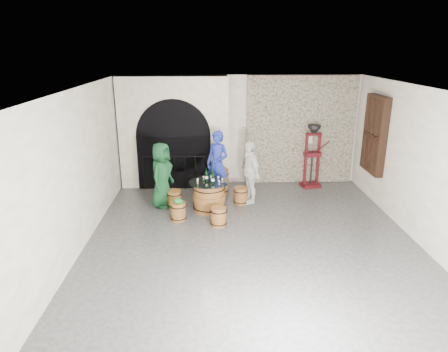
{
  "coord_description": "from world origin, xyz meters",
  "views": [
    {
      "loc": [
        -0.85,
        -7.57,
        3.98
      ],
      "look_at": [
        -0.54,
        1.38,
        1.05
      ],
      "focal_mm": 32.0,
      "sensor_mm": 36.0,
      "label": 1
    }
  ],
  "objects_px": {
    "barrel_stool_far": "(216,190)",
    "barrel_stool_near_right": "(219,217)",
    "wine_bottle_right": "(212,175)",
    "corking_press": "(313,151)",
    "wine_bottle_center": "(213,179)",
    "side_barrel": "(220,181)",
    "barrel_stool_right": "(241,196)",
    "barrel_stool_near_left": "(178,211)",
    "person_blue": "(217,164)",
    "person_white": "(250,172)",
    "barrel_table": "(209,196)",
    "wine_bottle_left": "(206,176)",
    "barrel_stool_left": "(174,199)",
    "person_green": "(162,175)"
  },
  "relations": [
    {
      "from": "barrel_stool_left",
      "to": "wine_bottle_center",
      "type": "distance_m",
      "value": 1.26
    },
    {
      "from": "barrel_table",
      "to": "barrel_stool_near_left",
      "type": "distance_m",
      "value": 0.94
    },
    {
      "from": "barrel_stool_near_right",
      "to": "barrel_stool_near_left",
      "type": "height_order",
      "value": "same"
    },
    {
      "from": "person_blue",
      "to": "wine_bottle_right",
      "type": "height_order",
      "value": "person_blue"
    },
    {
      "from": "person_green",
      "to": "person_white",
      "type": "xyz_separation_m",
      "value": [
        2.27,
        0.21,
        -0.01
      ]
    },
    {
      "from": "barrel_stool_near_right",
      "to": "wine_bottle_center",
      "type": "height_order",
      "value": "wine_bottle_center"
    },
    {
      "from": "barrel_stool_far",
      "to": "wine_bottle_center",
      "type": "relative_size",
      "value": 1.39
    },
    {
      "from": "person_blue",
      "to": "barrel_table",
      "type": "bearing_deg",
      "value": -66.52
    },
    {
      "from": "wine_bottle_left",
      "to": "wine_bottle_right",
      "type": "relative_size",
      "value": 1.0
    },
    {
      "from": "person_green",
      "to": "corking_press",
      "type": "bearing_deg",
      "value": -51.32
    },
    {
      "from": "person_blue",
      "to": "person_white",
      "type": "distance_m",
      "value": 1.0
    },
    {
      "from": "side_barrel",
      "to": "barrel_stool_far",
      "type": "bearing_deg",
      "value": -107.05
    },
    {
      "from": "barrel_stool_far",
      "to": "side_barrel",
      "type": "distance_m",
      "value": 0.36
    },
    {
      "from": "barrel_stool_near_left",
      "to": "wine_bottle_center",
      "type": "distance_m",
      "value": 1.16
    },
    {
      "from": "person_green",
      "to": "corking_press",
      "type": "height_order",
      "value": "corking_press"
    },
    {
      "from": "barrel_stool_far",
      "to": "person_green",
      "type": "height_order",
      "value": "person_green"
    },
    {
      "from": "wine_bottle_right",
      "to": "barrel_stool_left",
      "type": "bearing_deg",
      "value": 172.31
    },
    {
      "from": "barrel_stool_far",
      "to": "barrel_stool_near_right",
      "type": "height_order",
      "value": "same"
    },
    {
      "from": "barrel_stool_left",
      "to": "barrel_stool_near_left",
      "type": "relative_size",
      "value": 1.0
    },
    {
      "from": "barrel_stool_near_right",
      "to": "barrel_stool_near_left",
      "type": "relative_size",
      "value": 1.0
    },
    {
      "from": "barrel_stool_far",
      "to": "wine_bottle_right",
      "type": "bearing_deg",
      "value": -98.18
    },
    {
      "from": "barrel_table",
      "to": "barrel_stool_near_left",
      "type": "bearing_deg",
      "value": -141.84
    },
    {
      "from": "barrel_table",
      "to": "side_barrel",
      "type": "xyz_separation_m",
      "value": [
        0.3,
        1.24,
        -0.03
      ]
    },
    {
      "from": "barrel_stool_near_left",
      "to": "person_blue",
      "type": "bearing_deg",
      "value": 59.88
    },
    {
      "from": "corking_press",
      "to": "barrel_stool_right",
      "type": "bearing_deg",
      "value": -159.6
    },
    {
      "from": "barrel_stool_far",
      "to": "person_white",
      "type": "distance_m",
      "value": 1.13
    },
    {
      "from": "wine_bottle_center",
      "to": "wine_bottle_right",
      "type": "xyz_separation_m",
      "value": [
        -0.02,
        0.25,
        0.0
      ]
    },
    {
      "from": "barrel_stool_far",
      "to": "side_barrel",
      "type": "relative_size",
      "value": 0.64
    },
    {
      "from": "barrel_table",
      "to": "side_barrel",
      "type": "bearing_deg",
      "value": 76.57
    },
    {
      "from": "barrel_stool_far",
      "to": "wine_bottle_center",
      "type": "distance_m",
      "value": 1.25
    },
    {
      "from": "barrel_table",
      "to": "wine_bottle_center",
      "type": "xyz_separation_m",
      "value": [
        0.1,
        -0.14,
        0.52
      ]
    },
    {
      "from": "wine_bottle_left",
      "to": "barrel_stool_far",
      "type": "bearing_deg",
      "value": 73.22
    },
    {
      "from": "barrel_table",
      "to": "barrel_stool_left",
      "type": "height_order",
      "value": "barrel_table"
    },
    {
      "from": "barrel_stool_far",
      "to": "barrel_stool_near_right",
      "type": "distance_m",
      "value": 1.82
    },
    {
      "from": "side_barrel",
      "to": "wine_bottle_right",
      "type": "bearing_deg",
      "value": -100.82
    },
    {
      "from": "barrel_stool_near_right",
      "to": "side_barrel",
      "type": "height_order",
      "value": "side_barrel"
    },
    {
      "from": "barrel_table",
      "to": "person_green",
      "type": "bearing_deg",
      "value": 164.37
    },
    {
      "from": "barrel_table",
      "to": "corking_press",
      "type": "bearing_deg",
      "value": 29.64
    },
    {
      "from": "wine_bottle_center",
      "to": "corking_press",
      "type": "height_order",
      "value": "corking_press"
    },
    {
      "from": "barrel_stool_far",
      "to": "barrel_stool_near_right",
      "type": "xyz_separation_m",
      "value": [
        0.03,
        -1.82,
        0.0
      ]
    },
    {
      "from": "wine_bottle_right",
      "to": "corking_press",
      "type": "height_order",
      "value": "corking_press"
    },
    {
      "from": "barrel_stool_far",
      "to": "wine_bottle_center",
      "type": "xyz_separation_m",
      "value": [
        -0.1,
        -1.05,
        0.67
      ]
    },
    {
      "from": "barrel_stool_near_right",
      "to": "person_white",
      "type": "height_order",
      "value": "person_white"
    },
    {
      "from": "barrel_table",
      "to": "person_blue",
      "type": "relative_size",
      "value": 0.54
    },
    {
      "from": "person_white",
      "to": "barrel_table",
      "type": "bearing_deg",
      "value": -82.82
    },
    {
      "from": "barrel_stool_far",
      "to": "person_blue",
      "type": "height_order",
      "value": "person_blue"
    },
    {
      "from": "person_green",
      "to": "wine_bottle_center",
      "type": "bearing_deg",
      "value": -89.32
    },
    {
      "from": "wine_bottle_right",
      "to": "barrel_stool_far",
      "type": "bearing_deg",
      "value": 81.82
    },
    {
      "from": "person_white",
      "to": "wine_bottle_center",
      "type": "height_order",
      "value": "person_white"
    },
    {
      "from": "wine_bottle_center",
      "to": "side_barrel",
      "type": "height_order",
      "value": "wine_bottle_center"
    }
  ]
}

